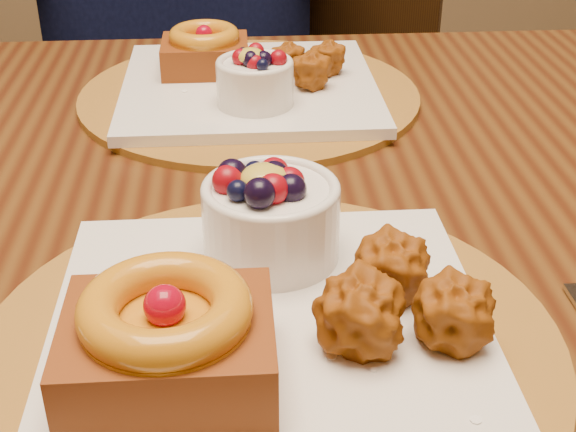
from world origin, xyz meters
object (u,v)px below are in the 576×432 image
object	(u,v)px
dining_table	(259,263)
chair_far	(297,80)
place_setting_far	(248,82)
place_setting_near	(264,307)

from	to	relation	value
dining_table	chair_far	bearing A→B (deg)	82.82
place_setting_far	dining_table	bearing A→B (deg)	-89.48
place_setting_far	chair_far	bearing A→B (deg)	80.11
dining_table	place_setting_far	world-z (taller)	place_setting_far
dining_table	place_setting_near	bearing A→B (deg)	-90.95
dining_table	place_setting_near	world-z (taller)	place_setting_near
place_setting_near	chair_far	xyz separation A→B (m)	(0.11, 1.03, -0.23)
chair_far	dining_table	bearing A→B (deg)	-74.53
place_setting_near	dining_table	bearing A→B (deg)	89.05
dining_table	place_setting_near	size ratio (longest dim) A/B	4.21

